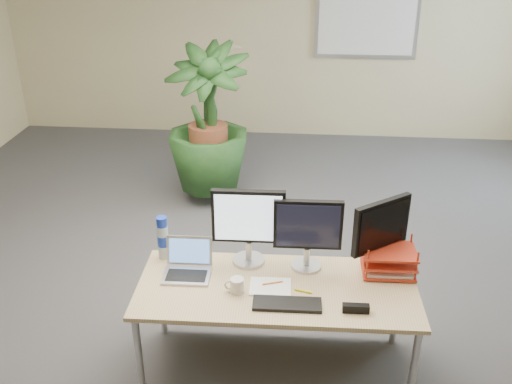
# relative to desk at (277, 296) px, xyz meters

# --- Properties ---
(floor) EXTENTS (8.00, 8.00, 0.00)m
(floor) POSITION_rel_desk_xyz_m (-0.32, 0.48, -0.53)
(floor) COLOR #444449
(floor) RESTS_ON ground
(back_wall) EXTENTS (7.00, 0.04, 2.70)m
(back_wall) POSITION_rel_desk_xyz_m (-0.32, 4.48, 0.82)
(back_wall) COLOR beige
(back_wall) RESTS_ON floor
(whiteboard) EXTENTS (1.30, 0.04, 0.95)m
(whiteboard) POSITION_rel_desk_xyz_m (0.88, 4.44, 1.02)
(whiteboard) COLOR #ACACB0
(whiteboard) RESTS_ON back_wall
(desk) EXTENTS (1.76, 0.77, 0.67)m
(desk) POSITION_rel_desk_xyz_m (0.00, 0.00, 0.00)
(desk) COLOR tan
(desk) RESTS_ON floor
(floor_plant) EXTENTS (0.98, 0.98, 1.50)m
(floor_plant) POSITION_rel_desk_xyz_m (-0.83, 2.38, 0.22)
(floor_plant) COLOR #153B19
(floor_plant) RESTS_ON floor
(monitor_left) EXTENTS (0.48, 0.22, 0.53)m
(monitor_left) POSITION_rel_desk_xyz_m (-0.20, 0.17, 0.44)
(monitor_left) COLOR #BABABF
(monitor_left) RESTS_ON desk
(monitor_right) EXTENTS (0.44, 0.20, 0.49)m
(monitor_right) POSITION_rel_desk_xyz_m (0.18, 0.14, 0.42)
(monitor_right) COLOR #BABABF
(monitor_right) RESTS_ON desk
(monitor_dark) EXTENTS (0.38, 0.30, 0.49)m
(monitor_dark) POSITION_rel_desk_xyz_m (0.65, 0.17, 0.42)
(monitor_dark) COLOR #BABABF
(monitor_dark) RESTS_ON desk
(laptop) EXTENTS (0.30, 0.27, 0.22)m
(laptop) POSITION_rel_desk_xyz_m (-0.58, 0.02, 0.20)
(laptop) COLOR #B9B9BD
(laptop) RESTS_ON desk
(keyboard) EXTENTS (0.41, 0.14, 0.02)m
(keyboard) POSITION_rel_desk_xyz_m (0.07, -0.28, 0.15)
(keyboard) COLOR black
(keyboard) RESTS_ON desk
(coffee_mug) EXTENTS (0.12, 0.08, 0.10)m
(coffee_mug) POSITION_rel_desk_xyz_m (-0.24, -0.17, 0.19)
(coffee_mug) COLOR silver
(coffee_mug) RESTS_ON desk
(spiral_notebook) EXTENTS (0.26, 0.20, 0.01)m
(spiral_notebook) POSITION_rel_desk_xyz_m (-0.04, -0.11, 0.14)
(spiral_notebook) COLOR white
(spiral_notebook) RESTS_ON desk
(orange_pen) EXTENTS (0.13, 0.05, 0.01)m
(orange_pen) POSITION_rel_desk_xyz_m (-0.03, -0.08, 0.16)
(orange_pen) COLOR orange
(orange_pen) RESTS_ON spiral_notebook
(yellow_highlighter) EXTENTS (0.11, 0.04, 0.01)m
(yellow_highlighter) POSITION_rel_desk_xyz_m (0.17, -0.14, 0.15)
(yellow_highlighter) COLOR yellow
(yellow_highlighter) RESTS_ON desk
(water_bottle) EXTENTS (0.08, 0.08, 0.31)m
(water_bottle) POSITION_rel_desk_xyz_m (-0.78, 0.18, 0.29)
(water_bottle) COLOR silver
(water_bottle) RESTS_ON desk
(letter_tray) EXTENTS (0.34, 0.26, 0.16)m
(letter_tray) POSITION_rel_desk_xyz_m (0.71, 0.13, 0.21)
(letter_tray) COLOR #B72C16
(letter_tray) RESTS_ON desk
(stapler) EXTENTS (0.16, 0.04, 0.05)m
(stapler) POSITION_rel_desk_xyz_m (0.47, -0.31, 0.17)
(stapler) COLOR black
(stapler) RESTS_ON desk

